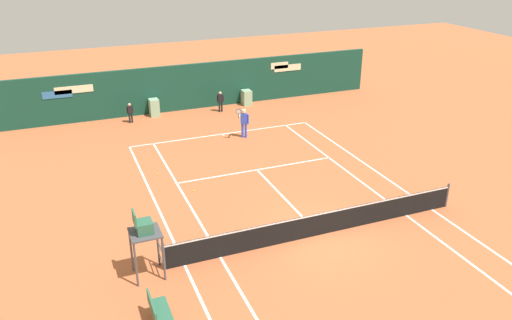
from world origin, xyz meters
TOP-DOWN VIEW (x-y plane):
  - ground_plane at (-0.00, 0.58)m, footprint 80.00×80.00m
  - tennis_net at (0.00, 0.00)m, footprint 12.10×0.10m
  - sponsor_back_wall at (-0.00, 16.97)m, footprint 25.00×1.02m
  - umpire_chair at (-6.57, -0.11)m, footprint 1.00×1.00m
  - player_bench at (-6.74, -2.57)m, footprint 0.54×1.24m
  - player_on_baseline at (0.96, 10.74)m, footprint 0.85×0.65m
  - ball_kid_left_post at (1.20, 15.66)m, footprint 0.44×0.22m
  - ball_kid_centre_post at (-4.56, 15.66)m, footprint 0.41×0.18m
  - tennis_ball_mid_court at (-4.63, 7.67)m, footprint 0.07×0.07m
  - tennis_ball_near_service_line at (-3.49, 5.31)m, footprint 0.07×0.07m

SIDE VIEW (x-z plane):
  - ground_plane at x=0.00m, z-range 0.00..0.01m
  - tennis_ball_mid_court at x=-4.63m, z-range 0.00..0.07m
  - tennis_ball_near_service_line at x=-3.49m, z-range 0.00..0.07m
  - player_bench at x=-6.74m, z-range 0.07..0.95m
  - tennis_net at x=0.00m, z-range -0.02..1.05m
  - ball_kid_centre_post at x=-4.56m, z-range 0.09..1.33m
  - ball_kid_left_post at x=1.20m, z-range 0.10..1.45m
  - player_on_baseline at x=0.96m, z-range 0.06..1.92m
  - sponsor_back_wall at x=0.00m, z-range -0.04..2.92m
  - umpire_chair at x=-6.57m, z-range 0.45..2.94m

